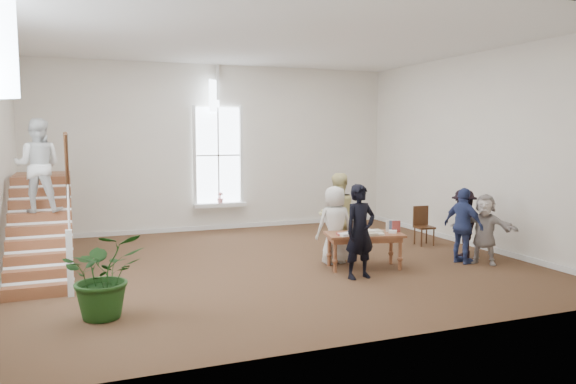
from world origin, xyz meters
name	(u,v)px	position (x,y,z in m)	size (l,w,h in m)	color
ground	(273,264)	(0.00, 0.00, 0.00)	(10.00, 10.00, 0.00)	#45321B
room_shell	(219,215)	(0.00, 4.39, 0.40)	(10.49, 10.00, 10.00)	white
staircase	(39,189)	(-4.34, 0.75, 1.62)	(1.10, 4.10, 2.92)	brown
library_table	(364,237)	(1.53, -0.99, 0.62)	(1.62, 1.06, 0.76)	brown
police_officer	(360,232)	(1.10, -1.63, 0.87)	(0.63, 0.42, 1.73)	black
elderly_woman	(335,225)	(1.20, -0.38, 0.79)	(0.77, 0.50, 1.59)	silver
person_yellow	(337,215)	(1.50, 0.12, 0.91)	(0.88, 0.69, 1.81)	beige
woman_cluster_a	(463,226)	(3.64, -1.35, 0.78)	(0.91, 0.38, 1.55)	navy
woman_cluster_b	(464,223)	(4.00, -0.90, 0.74)	(0.95, 0.55, 1.47)	black
woman_cluster_c	(484,229)	(4.00, -1.55, 0.72)	(1.33, 0.42, 1.43)	beige
floor_plant	(104,275)	(-3.40, -2.26, 0.63)	(1.13, 0.98, 1.26)	#183B13
side_chair	(423,223)	(4.01, 0.59, 0.51)	(0.43, 0.43, 0.92)	#331A0E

